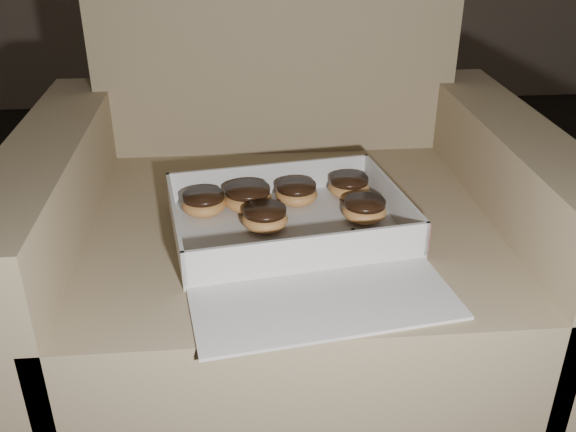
{
  "coord_description": "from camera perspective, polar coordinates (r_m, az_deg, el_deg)",
  "views": [
    {
      "loc": [
        0.01,
        -0.81,
        0.97
      ],
      "look_at": [
        0.09,
        0.15,
        0.47
      ],
      "focal_mm": 40.0,
      "sensor_mm": 36.0,
      "label": 1
    }
  ],
  "objects": [
    {
      "name": "bakery_box",
      "position": [
        1.05,
        0.69,
        -1.69
      ],
      "size": [
        0.44,
        0.5,
        0.07
      ],
      "rotation": [
        0.0,
        0.0,
        0.15
      ],
      "color": "silver",
      "rests_on": "armchair"
    },
    {
      "name": "crumb_e",
      "position": [
        1.03,
        -5.76,
        -2.85
      ],
      "size": [
        0.01,
        0.01,
        0.0
      ],
      "primitive_type": "ellipsoid",
      "color": "black",
      "rests_on": "bakery_box"
    },
    {
      "name": "donut_f",
      "position": [
        1.13,
        -7.49,
        1.15
      ],
      "size": [
        0.08,
        0.08,
        0.04
      ],
      "color": "#D09348",
      "rests_on": "bakery_box"
    },
    {
      "name": "donut_c",
      "position": [
        1.14,
        -3.61,
        1.65
      ],
      "size": [
        0.09,
        0.09,
        0.04
      ],
      "color": "#D09348",
      "rests_on": "bakery_box"
    },
    {
      "name": "armchair",
      "position": [
        1.27,
        -0.14,
        -3.66
      ],
      "size": [
        0.95,
        0.8,
        0.99
      ],
      "color": "#998761",
      "rests_on": "floor"
    },
    {
      "name": "donut_b",
      "position": [
        1.19,
        5.42,
        2.66
      ],
      "size": [
        0.08,
        0.08,
        0.04
      ],
      "color": "#D09348",
      "rests_on": "bakery_box"
    },
    {
      "name": "donut_e",
      "position": [
        1.16,
        0.75,
        2.07
      ],
      "size": [
        0.08,
        0.08,
        0.04
      ],
      "color": "#D09348",
      "rests_on": "bakery_box"
    },
    {
      "name": "crumb_c",
      "position": [
        1.08,
        5.8,
        -1.18
      ],
      "size": [
        0.01,
        0.01,
        0.0
      ],
      "primitive_type": "ellipsoid",
      "color": "black",
      "rests_on": "bakery_box"
    },
    {
      "name": "crumb_b",
      "position": [
        1.0,
        -0.97,
        -3.64
      ],
      "size": [
        0.01,
        0.01,
        0.0
      ],
      "primitive_type": "ellipsoid",
      "color": "black",
      "rests_on": "bakery_box"
    },
    {
      "name": "donut_d",
      "position": [
        1.07,
        -2.06,
        -0.16
      ],
      "size": [
        0.08,
        0.08,
        0.04
      ],
      "color": "#D09348",
      "rests_on": "bakery_box"
    },
    {
      "name": "crumb_a",
      "position": [
        0.99,
        2.02,
        -4.1
      ],
      "size": [
        0.01,
        0.01,
        0.0
      ],
      "primitive_type": "ellipsoid",
      "color": "black",
      "rests_on": "bakery_box"
    },
    {
      "name": "donut_a",
      "position": [
        1.11,
        6.81,
        0.57
      ],
      "size": [
        0.08,
        0.08,
        0.04
      ],
      "color": "#D09348",
      "rests_on": "bakery_box"
    },
    {
      "name": "crumb_d",
      "position": [
        1.03,
        -0.93,
        -2.71
      ],
      "size": [
        0.01,
        0.01,
        0.0
      ],
      "primitive_type": "ellipsoid",
      "color": "black",
      "rests_on": "bakery_box"
    }
  ]
}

